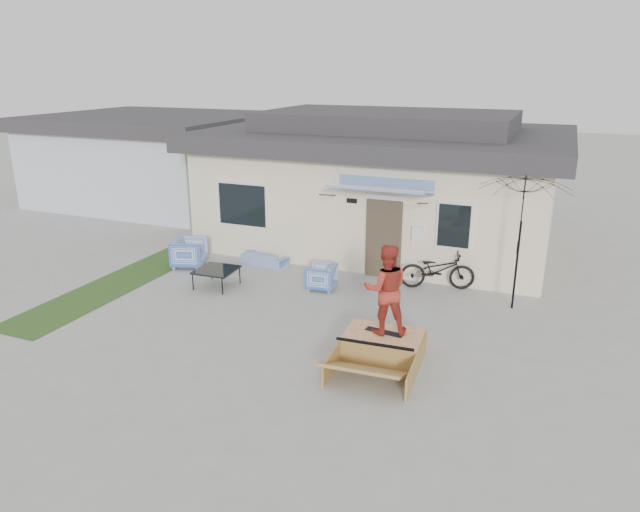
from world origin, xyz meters
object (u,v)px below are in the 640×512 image
at_px(armchair_left, 189,251).
at_px(armchair_right, 321,275).
at_px(coffee_table, 217,278).
at_px(skate_ramp, 383,345).
at_px(patio_umbrella, 520,236).
at_px(loveseat, 265,256).
at_px(skater, 386,288).
at_px(skateboard, 384,332).
at_px(bicycle, 438,266).

height_order(armchair_left, armchair_right, armchair_left).
relative_size(armchair_left, armchair_right, 1.26).
relative_size(coffee_table, skate_ramp, 0.49).
bearing_deg(skate_ramp, patio_umbrella, 55.73).
xyz_separation_m(loveseat, skater, (4.68, -3.98, 1.15)).
xyz_separation_m(patio_umbrella, skateboard, (-2.09, -3.42, -1.23)).
relative_size(armchair_left, skate_ramp, 0.45).
bearing_deg(patio_umbrella, skate_ramp, -120.98).
bearing_deg(patio_umbrella, skater, -121.38).
bearing_deg(skater, bicycle, -115.64).
bearing_deg(coffee_table, skater, -21.57).
xyz_separation_m(armchair_left, skate_ramp, (6.58, -3.11, -0.20)).
bearing_deg(loveseat, skate_ramp, 148.21).
relative_size(armchair_left, skater, 0.51).
xyz_separation_m(bicycle, patio_umbrella, (1.90, -0.60, 1.15)).
distance_m(coffee_table, skate_ramp, 5.41).
bearing_deg(bicycle, loveseat, 73.06).
bearing_deg(armchair_left, skater, -133.18).
xyz_separation_m(armchair_left, bicycle, (6.76, 0.96, 0.15)).
height_order(armchair_right, skate_ramp, armchair_right).
height_order(armchair_left, skateboard, armchair_left).
height_order(bicycle, skate_ramp, bicycle).
distance_m(armchair_left, skate_ramp, 7.28).
distance_m(coffee_table, skater, 5.52).
bearing_deg(skate_ramp, loveseat, 136.00).
bearing_deg(skater, armchair_left, -47.91).
relative_size(skate_ramp, skateboard, 2.60).
distance_m(armchair_left, coffee_table, 1.91).
xyz_separation_m(loveseat, armchair_left, (-1.89, -0.92, 0.18)).
bearing_deg(loveseat, skateboard, 148.54).
xyz_separation_m(bicycle, skater, (-0.19, -4.02, 0.82)).
relative_size(coffee_table, patio_umbrella, 0.43).
bearing_deg(armchair_right, skate_ramp, 34.62).
height_order(armchair_right, bicycle, bicycle).
height_order(armchair_left, skate_ramp, armchair_left).
distance_m(armchair_left, patio_umbrella, 8.77).
bearing_deg(skateboard, coffee_table, 165.45).
xyz_separation_m(armchair_right, skater, (2.50, -2.87, 1.06)).
bearing_deg(coffee_table, patio_umbrella, 11.47).
bearing_deg(coffee_table, skate_ramp, -22.04).
height_order(loveseat, coffee_table, loveseat).
height_order(loveseat, armchair_right, armchair_right).
bearing_deg(coffee_table, armchair_right, 19.38).
relative_size(patio_umbrella, skater, 1.27).
bearing_deg(loveseat, armchair_left, 34.86).
distance_m(loveseat, skate_ramp, 6.18).
height_order(coffee_table, bicycle, bicycle).
distance_m(armchair_right, bicycle, 2.93).
bearing_deg(armchair_left, skate_ramp, -133.52).
bearing_deg(armchair_left, armchair_right, -110.93).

